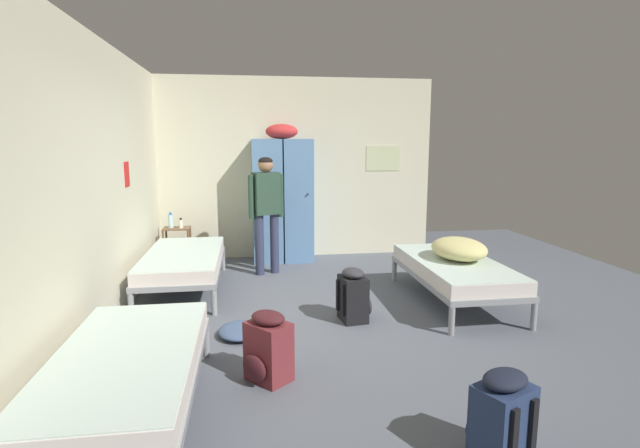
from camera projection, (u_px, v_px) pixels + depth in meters
ground_plane at (324, 319)px, 5.03m from camera, size 9.15×9.15×0.00m
room_backdrop at (209, 177)px, 5.84m from camera, size 4.32×5.78×2.79m
locker_bank at (283, 198)px, 7.35m from camera, size 0.90×0.55×2.07m
shelf_unit at (177, 243)px, 7.13m from camera, size 0.38×0.30×0.57m
bed_right at (455, 269)px, 5.51m from camera, size 0.90×1.90×0.49m
bed_left_rear at (183, 261)px, 5.92m from camera, size 0.90×1.90×0.49m
bed_left_front at (126, 367)px, 3.13m from camera, size 0.90×1.90×0.49m
bedding_heap at (459, 249)px, 5.52m from camera, size 0.59×0.76×0.24m
person_traveler at (266, 204)px, 6.60m from camera, size 0.48×0.31×1.61m
water_bottle at (171, 221)px, 7.08m from camera, size 0.07×0.07×0.22m
lotion_bottle at (181, 224)px, 7.05m from camera, size 0.06×0.06×0.15m
backpack_navy at (501, 418)px, 2.76m from camera, size 0.39×0.40×0.55m
backpack_maroon at (268, 348)px, 3.70m from camera, size 0.42×0.41×0.55m
backpack_black at (354, 296)px, 4.96m from camera, size 0.36×0.35×0.55m
clothes_pile_denim at (240, 331)px, 4.59m from camera, size 0.41×0.49×0.10m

